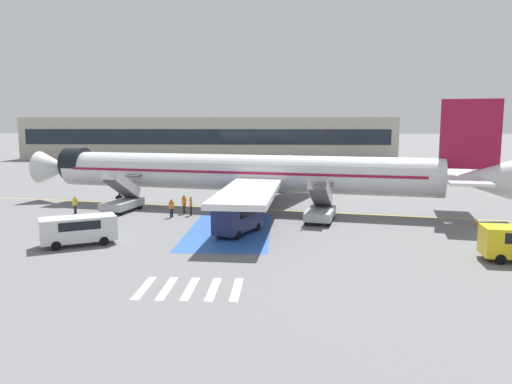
# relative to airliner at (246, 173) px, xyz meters

# --- Properties ---
(ground_plane) EXTENTS (600.00, 600.00, 0.00)m
(ground_plane) POSITION_rel_airliner_xyz_m (-1.06, 0.28, -3.53)
(ground_plane) COLOR slate
(apron_leadline_yellow) EXTENTS (80.05, 17.06, 0.01)m
(apron_leadline_yellow) POSITION_rel_airliner_xyz_m (-0.65, 0.14, -3.53)
(apron_leadline_yellow) COLOR gold
(apron_leadline_yellow) RESTS_ON ground_plane
(apron_stand_patch_blue) EXTENTS (6.44, 13.78, 0.01)m
(apron_stand_patch_blue) POSITION_rel_airliner_xyz_m (-0.65, -9.95, -3.53)
(apron_stand_patch_blue) COLOR #2856A8
(apron_stand_patch_blue) RESTS_ON ground_plane
(apron_walkway_bar_0) EXTENTS (0.44, 3.60, 0.01)m
(apron_walkway_bar_0) POSITION_rel_airliner_xyz_m (-3.65, -23.63, -3.53)
(apron_walkway_bar_0) COLOR silver
(apron_walkway_bar_0) RESTS_ON ground_plane
(apron_walkway_bar_1) EXTENTS (0.44, 3.60, 0.01)m
(apron_walkway_bar_1) POSITION_rel_airliner_xyz_m (-2.45, -23.63, -3.53)
(apron_walkway_bar_1) COLOR silver
(apron_walkway_bar_1) RESTS_ON ground_plane
(apron_walkway_bar_2) EXTENTS (0.44, 3.60, 0.01)m
(apron_walkway_bar_2) POSITION_rel_airliner_xyz_m (-1.25, -23.63, -3.53)
(apron_walkway_bar_2) COLOR silver
(apron_walkway_bar_2) RESTS_ON ground_plane
(apron_walkway_bar_3) EXTENTS (0.44, 3.60, 0.01)m
(apron_walkway_bar_3) POSITION_rel_airliner_xyz_m (-0.05, -23.63, -3.53)
(apron_walkway_bar_3) COLOR silver
(apron_walkway_bar_3) RESTS_ON ground_plane
(apron_walkway_bar_4) EXTENTS (0.44, 3.60, 0.01)m
(apron_walkway_bar_4) POSITION_rel_airliner_xyz_m (1.15, -23.63, -3.53)
(apron_walkway_bar_4) COLOR silver
(apron_walkway_bar_4) RESTS_ON ground_plane
(airliner) EXTENTS (46.63, 33.01, 10.43)m
(airliner) POSITION_rel_airliner_xyz_m (0.00, 0.00, 0.00)
(airliner) COLOR silver
(airliner) RESTS_ON ground_plane
(boarding_stairs_forward) EXTENTS (3.14, 5.51, 4.09)m
(boarding_stairs_forward) POSITION_rel_airliner_xyz_m (-11.70, -1.94, -2.53)
(boarding_stairs_forward) COLOR #ADB2BA
(boarding_stairs_forward) RESTS_ON ground_plane
(boarding_stairs_aft) EXTENTS (3.14, 5.51, 3.86)m
(boarding_stairs_aft) POSITION_rel_airliner_xyz_m (6.77, -5.83, -2.56)
(boarding_stairs_aft) COLOR #ADB2BA
(boarding_stairs_aft) RESTS_ON ground_plane
(fuel_tanker) EXTENTS (3.82, 9.38, 3.50)m
(fuel_tanker) POSITION_rel_airliner_xyz_m (4.28, 25.32, -1.76)
(fuel_tanker) COLOR #38383D
(fuel_tanker) RESTS_ON ground_plane
(service_van_1) EXTENTS (3.72, 5.43, 2.38)m
(service_van_1) POSITION_rel_airliner_xyz_m (0.18, -10.95, -2.12)
(service_van_1) COLOR #1E234C
(service_van_1) RESTS_ON ground_plane
(service_van_2) EXTENTS (5.33, 4.12, 2.00)m
(service_van_2) POSITION_rel_airliner_xyz_m (-10.63, -14.94, -2.33)
(service_van_2) COLOR silver
(service_van_2) RESTS_ON ground_plane
(ground_crew_0) EXTENTS (0.38, 0.49, 1.68)m
(ground_crew_0) POSITION_rel_airliner_xyz_m (-15.68, -3.46, -2.57)
(ground_crew_0) COLOR #2D2D33
(ground_crew_0) RESTS_ON ground_plane
(ground_crew_1) EXTENTS (0.47, 0.47, 1.74)m
(ground_crew_1) POSITION_rel_airliner_xyz_m (-5.60, -2.86, -2.53)
(ground_crew_1) COLOR #2D2D33
(ground_crew_1) RESTS_ON ground_plane
(ground_crew_2) EXTENTS (0.29, 0.46, 1.75)m
(ground_crew_2) POSITION_rel_airliner_xyz_m (-4.81, -3.69, -2.52)
(ground_crew_2) COLOR black
(ground_crew_2) RESTS_ON ground_plane
(ground_crew_3) EXTENTS (0.48, 0.45, 1.64)m
(ground_crew_3) POSITION_rel_airliner_xyz_m (-6.39, -4.66, -2.59)
(ground_crew_3) COLOR #191E38
(ground_crew_3) RESTS_ON ground_plane
(traffic_cone_0) EXTENTS (0.59, 0.59, 0.66)m
(traffic_cone_0) POSITION_rel_airliner_xyz_m (1.38, -6.50, -3.20)
(traffic_cone_0) COLOR orange
(traffic_cone_0) RESTS_ON ground_plane
(traffic_cone_1) EXTENTS (0.47, 0.47, 0.52)m
(traffic_cone_1) POSITION_rel_airliner_xyz_m (19.69, -6.46, -3.27)
(traffic_cone_1) COLOR orange
(traffic_cone_1) RESTS_ON ground_plane
(terminal_building) EXTENTS (83.06, 12.10, 9.39)m
(terminal_building) POSITION_rel_airliner_xyz_m (-13.11, 65.69, 1.17)
(terminal_building) COLOR #B2AD9E
(terminal_building) RESTS_ON ground_plane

